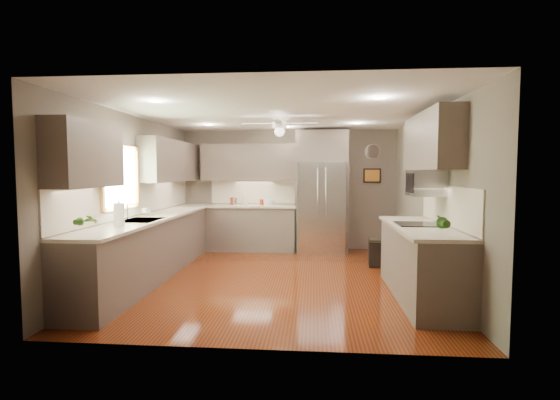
# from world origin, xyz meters

# --- Properties ---
(floor) EXTENTS (5.00, 5.00, 0.00)m
(floor) POSITION_xyz_m (0.00, 0.00, 0.00)
(floor) COLOR #51130A
(floor) RESTS_ON ground
(ceiling) EXTENTS (5.00, 5.00, 0.00)m
(ceiling) POSITION_xyz_m (0.00, 0.00, 2.50)
(ceiling) COLOR white
(ceiling) RESTS_ON ground
(wall_back) EXTENTS (4.50, 0.00, 4.50)m
(wall_back) POSITION_xyz_m (0.00, 2.50, 1.25)
(wall_back) COLOR #63584C
(wall_back) RESTS_ON ground
(wall_front) EXTENTS (4.50, 0.00, 4.50)m
(wall_front) POSITION_xyz_m (0.00, -2.50, 1.25)
(wall_front) COLOR #63584C
(wall_front) RESTS_ON ground
(wall_left) EXTENTS (0.00, 5.00, 5.00)m
(wall_left) POSITION_xyz_m (-2.25, 0.00, 1.25)
(wall_left) COLOR #63584C
(wall_left) RESTS_ON ground
(wall_right) EXTENTS (0.00, 5.00, 5.00)m
(wall_right) POSITION_xyz_m (2.25, 0.00, 1.25)
(wall_right) COLOR #63584C
(wall_right) RESTS_ON ground
(canister_a) EXTENTS (0.11, 0.11, 0.15)m
(canister_a) POSITION_xyz_m (-1.15, 2.25, 1.02)
(canister_a) COLOR maroon
(canister_a) RESTS_ON back_run
(canister_b) EXTENTS (0.10, 0.10, 0.15)m
(canister_b) POSITION_xyz_m (-1.08, 2.18, 1.01)
(canister_b) COLOR silver
(canister_b) RESTS_ON back_run
(canister_c) EXTENTS (0.11, 0.11, 0.17)m
(canister_c) POSITION_xyz_m (-0.88, 2.23, 1.03)
(canister_c) COLOR #C6B995
(canister_c) RESTS_ON back_run
(canister_d) EXTENTS (0.11, 0.11, 0.12)m
(canister_d) POSITION_xyz_m (-0.54, 2.23, 1.00)
(canister_d) COLOR maroon
(canister_d) RESTS_ON back_run
(soap_bottle) EXTENTS (0.09, 0.09, 0.17)m
(soap_bottle) POSITION_xyz_m (-2.07, 0.04, 1.03)
(soap_bottle) COLOR white
(soap_bottle) RESTS_ON left_run
(potted_plant_left) EXTENTS (0.18, 0.15, 0.30)m
(potted_plant_left) POSITION_xyz_m (-1.96, -1.83, 1.09)
(potted_plant_left) COLOR #2C5C1A
(potted_plant_left) RESTS_ON left_run
(potted_plant_right) EXTENTS (0.18, 0.15, 0.30)m
(potted_plant_right) POSITION_xyz_m (1.91, -1.65, 1.09)
(potted_plant_right) COLOR #2C5C1A
(potted_plant_right) RESTS_ON right_run
(bowl) EXTENTS (0.29, 0.29, 0.05)m
(bowl) POSITION_xyz_m (-0.37, 2.16, 0.97)
(bowl) COLOR #C6B995
(bowl) RESTS_ON back_run
(left_run) EXTENTS (0.65, 4.70, 1.45)m
(left_run) POSITION_xyz_m (-1.95, 0.15, 0.48)
(left_run) COLOR #4B4137
(left_run) RESTS_ON ground
(back_run) EXTENTS (1.85, 0.65, 1.45)m
(back_run) POSITION_xyz_m (-0.72, 2.20, 0.48)
(back_run) COLOR #4B4137
(back_run) RESTS_ON ground
(uppers) EXTENTS (4.50, 4.70, 0.95)m
(uppers) POSITION_xyz_m (-0.74, 0.71, 1.87)
(uppers) COLOR #4B4137
(uppers) RESTS_ON wall_left
(window) EXTENTS (0.05, 1.12, 0.92)m
(window) POSITION_xyz_m (-2.22, -0.50, 1.55)
(window) COLOR #BFF2B2
(window) RESTS_ON wall_left
(sink) EXTENTS (0.50, 0.70, 0.32)m
(sink) POSITION_xyz_m (-1.93, -0.50, 0.91)
(sink) COLOR silver
(sink) RESTS_ON left_run
(refrigerator) EXTENTS (1.06, 0.75, 2.45)m
(refrigerator) POSITION_xyz_m (0.70, 2.16, 1.19)
(refrigerator) COLOR silver
(refrigerator) RESTS_ON ground
(right_run) EXTENTS (0.70, 2.20, 1.45)m
(right_run) POSITION_xyz_m (1.93, -0.80, 0.48)
(right_run) COLOR #4B4137
(right_run) RESTS_ON ground
(microwave) EXTENTS (0.43, 0.55, 0.34)m
(microwave) POSITION_xyz_m (2.03, -0.55, 1.48)
(microwave) COLOR silver
(microwave) RESTS_ON wall_right
(ceiling_fan) EXTENTS (1.18, 1.18, 0.32)m
(ceiling_fan) POSITION_xyz_m (-0.00, 0.30, 2.33)
(ceiling_fan) COLOR white
(ceiling_fan) RESTS_ON ceiling
(recessed_lights) EXTENTS (2.84, 3.14, 0.01)m
(recessed_lights) POSITION_xyz_m (-0.04, 0.40, 2.49)
(recessed_lights) COLOR white
(recessed_lights) RESTS_ON ceiling
(wall_clock) EXTENTS (0.30, 0.03, 0.30)m
(wall_clock) POSITION_xyz_m (1.75, 2.48, 2.05)
(wall_clock) COLOR white
(wall_clock) RESTS_ON wall_back
(framed_print) EXTENTS (0.36, 0.03, 0.30)m
(framed_print) POSITION_xyz_m (1.75, 2.48, 1.55)
(framed_print) COLOR black
(framed_print) RESTS_ON wall_back
(stool) EXTENTS (0.41, 0.41, 0.46)m
(stool) POSITION_xyz_m (1.69, 0.96, 0.24)
(stool) COLOR black
(stool) RESTS_ON ground
(paper_towel) EXTENTS (0.13, 0.13, 0.33)m
(paper_towel) POSITION_xyz_m (-1.93, -1.15, 1.08)
(paper_towel) COLOR white
(paper_towel) RESTS_ON left_run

